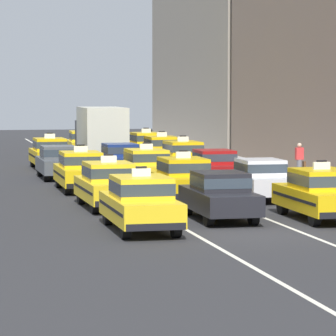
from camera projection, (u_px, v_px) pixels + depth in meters
name	position (u px, v px, depth m)	size (l,w,h in m)	color
ground_plane	(249.00, 234.00, 29.41)	(160.00, 160.00, 0.00)	#2B2B2D
lane_stripe_left_center	(94.00, 177.00, 48.50)	(0.14, 80.00, 0.01)	silver
lane_stripe_center_right	(158.00, 176.00, 49.20)	(0.14, 80.00, 0.01)	silver
sidewalk_curb	(301.00, 181.00, 45.58)	(4.00, 90.00, 0.15)	#9E9993
taxi_left_nearest	(141.00, 202.00, 29.88)	(1.82, 4.56, 1.96)	black
taxi_left_second	(108.00, 184.00, 35.65)	(1.89, 4.59, 1.96)	black
taxi_left_third	(80.00, 170.00, 41.86)	(1.84, 4.57, 1.96)	black
sedan_left_fourth	(58.00, 161.00, 47.73)	(1.78, 4.31, 1.58)	black
taxi_left_fifth	(50.00, 153.00, 53.67)	(1.88, 4.58, 1.96)	black
sedan_center_nearest	(220.00, 194.00, 32.44)	(1.80, 4.32, 1.58)	black
taxi_center_second	(183.00, 178.00, 38.03)	(1.83, 4.56, 1.96)	black
taxi_center_third	(146.00, 167.00, 43.61)	(1.87, 4.58, 1.96)	black
sedan_center_fourth	(120.00, 158.00, 49.75)	(1.81, 4.32, 1.58)	black
box_truck_center_fifth	(100.00, 133.00, 57.12)	(2.41, 7.01, 3.27)	black
taxi_center_sixth	(83.00, 143.00, 63.41)	(1.98, 4.62, 1.96)	black
taxi_right_nearest	(320.00, 193.00, 32.55)	(1.86, 4.58, 1.96)	black
sedan_right_second	(260.00, 178.00, 38.48)	(1.82, 4.32, 1.58)	black
sedan_right_third	(214.00, 166.00, 44.48)	(1.81, 4.32, 1.58)	black
taxi_right_fourth	(182.00, 157.00, 50.36)	(1.90, 4.59, 1.96)	black
taxi_right_fifth	(161.00, 150.00, 55.73)	(1.83, 4.56, 1.96)	black
taxi_right_sixth	(146.00, 145.00, 60.87)	(1.91, 4.60, 1.96)	black
pedestrian_near_crosswalk	(300.00, 161.00, 45.69)	(0.47, 0.24, 1.67)	slate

